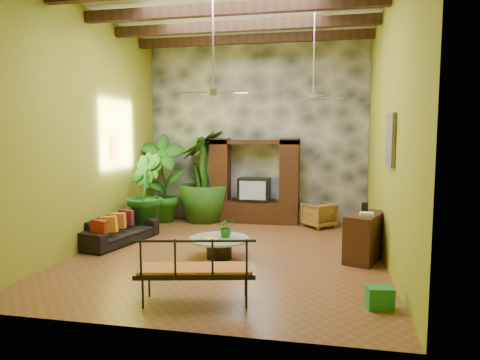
% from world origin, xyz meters
% --- Properties ---
extents(ground, '(7.00, 7.00, 0.00)m').
position_xyz_m(ground, '(0.00, 0.00, 0.00)').
color(ground, brown).
rests_on(ground, ground).
extents(back_wall, '(6.00, 0.02, 5.00)m').
position_xyz_m(back_wall, '(0.00, 3.50, 2.50)').
color(back_wall, olive).
rests_on(back_wall, ground).
extents(left_wall, '(0.02, 7.00, 5.00)m').
position_xyz_m(left_wall, '(-3.00, 0.00, 2.50)').
color(left_wall, olive).
rests_on(left_wall, ground).
extents(right_wall, '(0.02, 7.00, 5.00)m').
position_xyz_m(right_wall, '(3.00, 0.00, 2.50)').
color(right_wall, olive).
rests_on(right_wall, ground).
extents(stone_accent_wall, '(5.98, 0.10, 4.98)m').
position_xyz_m(stone_accent_wall, '(0.00, 3.44, 2.50)').
color(stone_accent_wall, '#37393F').
rests_on(stone_accent_wall, ground).
extents(ceiling_beams, '(5.95, 5.36, 0.22)m').
position_xyz_m(ceiling_beams, '(0.00, 0.00, 4.78)').
color(ceiling_beams, black).
rests_on(ceiling_beams, ceiling).
extents(entertainment_center, '(2.40, 0.55, 2.30)m').
position_xyz_m(entertainment_center, '(0.00, 3.14, 0.97)').
color(entertainment_center, black).
rests_on(entertainment_center, ground).
extents(ceiling_fan_front, '(1.28, 1.28, 1.86)m').
position_xyz_m(ceiling_fan_front, '(-0.20, -0.40, 3.40)').
color(ceiling_fan_front, '#B8B8BD').
rests_on(ceiling_fan_front, ceiling).
extents(ceiling_fan_back, '(1.28, 1.28, 1.86)m').
position_xyz_m(ceiling_fan_back, '(1.60, 1.20, 3.40)').
color(ceiling_fan_back, '#B8B8BD').
rests_on(ceiling_fan_back, ceiling).
extents(wall_art_mask, '(0.06, 0.32, 0.55)m').
position_xyz_m(wall_art_mask, '(-2.96, 1.00, 2.10)').
color(wall_art_mask, gold).
rests_on(wall_art_mask, left_wall).
extents(wall_art_painting, '(0.06, 0.70, 0.90)m').
position_xyz_m(wall_art_painting, '(2.96, -0.60, 2.30)').
color(wall_art_painting, '#236082').
rests_on(wall_art_painting, right_wall).
extents(sofa, '(1.21, 2.15, 0.59)m').
position_xyz_m(sofa, '(-2.60, 0.35, 0.30)').
color(sofa, black).
rests_on(sofa, ground).
extents(wicker_armchair, '(0.99, 0.99, 0.65)m').
position_xyz_m(wicker_armchair, '(1.75, 2.87, 0.32)').
color(wicker_armchair, olive).
rests_on(wicker_armchair, ground).
extents(tall_plant_a, '(1.48, 1.22, 2.42)m').
position_xyz_m(tall_plant_a, '(-2.46, 2.70, 1.21)').
color(tall_plant_a, '#1E6019').
rests_on(tall_plant_a, ground).
extents(tall_plant_b, '(1.32, 1.38, 1.96)m').
position_xyz_m(tall_plant_b, '(-2.48, 1.47, 0.98)').
color(tall_plant_b, '#175B1B').
rests_on(tall_plant_b, ground).
extents(tall_plant_c, '(1.65, 1.65, 2.51)m').
position_xyz_m(tall_plant_c, '(-1.39, 3.04, 1.26)').
color(tall_plant_c, '#255716').
rests_on(tall_plant_c, ground).
extents(coffee_table, '(1.17, 1.17, 0.40)m').
position_xyz_m(coffee_table, '(-0.11, -0.37, 0.26)').
color(coffee_table, black).
rests_on(coffee_table, ground).
extents(centerpiece_plant, '(0.44, 0.41, 0.39)m').
position_xyz_m(centerpiece_plant, '(0.01, -0.26, 0.60)').
color(centerpiece_plant, '#1B6119').
rests_on(centerpiece_plant, coffee_table).
extents(yellow_tray, '(0.30, 0.25, 0.03)m').
position_xyz_m(yellow_tray, '(-0.22, -0.54, 0.41)').
color(yellow_tray, yellow).
rests_on(yellow_tray, coffee_table).
extents(iron_bench, '(1.76, 0.95, 0.57)m').
position_xyz_m(iron_bench, '(0.10, -2.65, 0.53)').
color(iron_bench, black).
rests_on(iron_bench, ground).
extents(side_console, '(0.89, 1.23, 0.90)m').
position_xyz_m(side_console, '(2.65, 0.05, 0.45)').
color(side_console, '#331610').
rests_on(side_console, ground).
extents(green_bin, '(0.39, 0.32, 0.30)m').
position_xyz_m(green_bin, '(2.65, -2.29, 0.15)').
color(green_bin, '#1C6A23').
rests_on(green_bin, ground).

